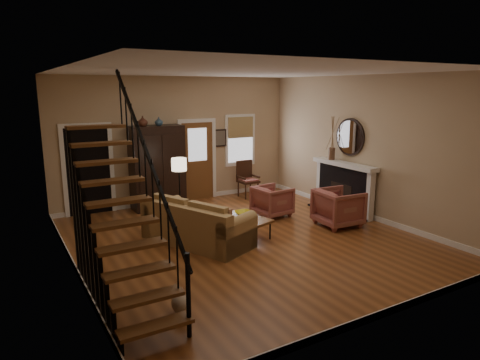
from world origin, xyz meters
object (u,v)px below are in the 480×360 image
armchair_left (338,208)px  armchair_right (272,201)px  coffee_table (245,227)px  side_chair (248,179)px  armoire (157,167)px  sofa (197,223)px  floor_lamp (180,190)px

armchair_left → armchair_right: 1.59m
armchair_right → coffee_table: bearing=120.2°
side_chair → armchair_left: bearing=-82.8°
armchair_left → armchair_right: size_ratio=1.13×
armoire → coffee_table: armoire is taller
coffee_table → side_chair: side_chair is taller
armoire → sofa: bearing=-94.1°
armchair_left → floor_lamp: size_ratio=0.61×
armoire → armchair_right: 3.01m
armchair_right → sofa: bearing=102.9°
coffee_table → armchair_left: bearing=-10.4°
side_chair → sofa: bearing=-136.6°
armchair_left → armchair_right: (-0.84, 1.35, -0.05)m
armchair_right → floor_lamp: floor_lamp is taller
armchair_left → side_chair: bearing=11.6°
armoire → coffee_table: 3.20m
armchair_right → side_chair: side_chair is taller
armchair_right → floor_lamp: size_ratio=0.54×
armchair_left → floor_lamp: bearing=59.7°
armoire → sofa: 2.88m
armchair_left → armoire: bearing=45.5°
armoire → floor_lamp: armoire is taller
armoire → coffee_table: bearing=-75.4°
armchair_left → side_chair: side_chair is taller
armchair_left → armchair_right: armchair_left is taller
coffee_table → armchair_right: bearing=35.6°
armoire → armchair_right: armoire is taller
floor_lamp → armoire: bearing=91.3°
sofa → floor_lamp: 1.49m
armchair_left → coffee_table: bearing=84.1°
sofa → armchair_right: bearing=-4.7°
armoire → coffee_table: (0.78, -2.99, -0.84)m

